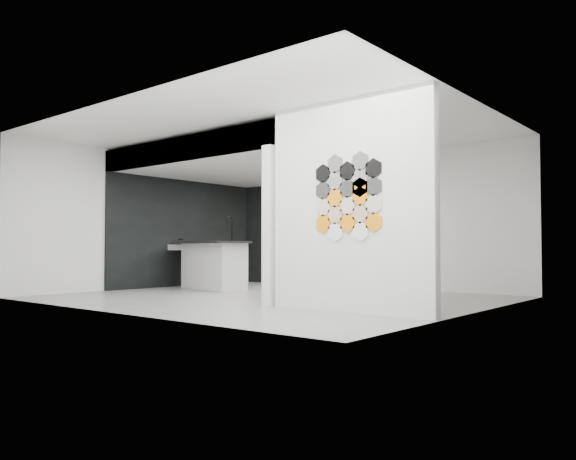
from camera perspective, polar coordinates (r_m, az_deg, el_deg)
The scene contains 17 objects.
floor at distance 9.56m, azimuth -1.62°, elevation -6.90°, with size 7.00×6.00×0.01m, color slate.
partition_panel at distance 7.40m, azimuth 6.27°, elevation 2.52°, with size 2.45×0.15×2.80m, color silver.
bay_clad_back at distance 12.66m, azimuth 2.83°, elevation -0.32°, with size 4.40×0.04×2.35m, color black.
bay_clad_left at distance 12.72m, azimuth -10.43°, elevation -0.29°, with size 0.04×4.00×2.35m, color black.
bulkhead at distance 11.27m, azimuth -3.24°, elevation 6.90°, with size 4.40×4.00×0.40m, color silver.
corner_column at distance 8.24m, azimuth -1.91°, elevation 0.50°, with size 0.16×0.16×2.35m, color silver.
fascia_beam at distance 9.97m, azimuth -10.84°, elevation 8.08°, with size 4.40×0.16×0.40m, color silver.
wall_basin at distance 12.41m, azimuth -10.46°, elevation -1.76°, with size 0.40×0.60×0.12m, color silver.
display_shelf at distance 12.52m, azimuth 2.91°, elevation 0.27°, with size 3.00×0.15×0.04m, color black.
kitchen_island at distance 11.54m, azimuth -7.61°, elevation -3.51°, with size 1.96×1.16×1.48m.
stockpot at distance 13.32m, azimuth -1.48°, elevation 0.57°, with size 0.19×0.19×0.16m, color black.
kettle at distance 12.06m, azimuth 5.97°, elevation 0.78°, with size 0.16×0.16×0.13m, color black.
glass_bowl at distance 11.77m, azimuth 8.18°, elevation 0.79°, with size 0.15×0.15×0.11m, color gray.
glass_vase at distance 11.77m, azimuth 8.18°, elevation 0.84°, with size 0.09×0.09×0.13m, color gray.
bottle_dark at distance 12.78m, azimuth 1.40°, elevation 0.67°, with size 0.06×0.06×0.16m, color black.
utensil_cup at distance 13.10m, azimuth -0.36°, elevation 0.51°, with size 0.09×0.09×0.11m, color black.
hex_tile_cluster at distance 7.32m, azimuth 6.11°, elevation 3.39°, with size 1.04×0.02×1.16m.
Camera 1 is at (6.28, -7.16, 0.84)m, focal length 35.00 mm.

